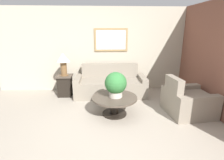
# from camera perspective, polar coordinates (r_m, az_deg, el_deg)

# --- Properties ---
(ground_plane) EXTENTS (20.00, 20.00, 0.00)m
(ground_plane) POSITION_cam_1_polar(r_m,az_deg,el_deg) (3.34, -0.64, -19.33)
(ground_plane) COLOR gray
(wall_back) EXTENTS (6.92, 0.09, 2.60)m
(wall_back) POSITION_cam_1_polar(r_m,az_deg,el_deg) (5.65, -1.89, 9.86)
(wall_back) COLOR #B2A893
(wall_back) RESTS_ON ground_plane
(wall_right) EXTENTS (0.06, 4.87, 2.60)m
(wall_right) POSITION_cam_1_polar(r_m,az_deg,el_deg) (4.94, 29.02, 6.79)
(wall_right) COLOR brown
(wall_right) RESTS_ON ground_plane
(couch_main) EXTENTS (2.10, 0.88, 0.91)m
(couch_main) POSITION_cam_1_polar(r_m,az_deg,el_deg) (5.30, -0.54, -1.73)
(couch_main) COLOR gray
(couch_main) RESTS_ON ground_plane
(armchair) EXTENTS (1.06, 1.05, 0.91)m
(armchair) POSITION_cam_1_polar(r_m,az_deg,el_deg) (4.52, 23.34, -6.49)
(armchair) COLOR gray
(armchair) RESTS_ON ground_plane
(coffee_table) EXTENTS (1.05, 1.05, 0.44)m
(coffee_table) POSITION_cam_1_polar(r_m,az_deg,el_deg) (4.10, 0.82, -7.06)
(coffee_table) COLOR black
(coffee_table) RESTS_ON ground_plane
(side_table) EXTENTS (0.46, 0.46, 0.63)m
(side_table) POSITION_cam_1_polar(r_m,az_deg,el_deg) (5.42, -15.08, -1.70)
(side_table) COLOR black
(side_table) RESTS_ON ground_plane
(table_lamp) EXTENTS (0.40, 0.40, 0.66)m
(table_lamp) POSITION_cam_1_polar(r_m,az_deg,el_deg) (5.24, -15.69, 6.20)
(table_lamp) COLOR brown
(table_lamp) RESTS_ON side_table
(potted_plant_on_table) EXTENTS (0.50, 0.50, 0.58)m
(potted_plant_on_table) POSITION_cam_1_polar(r_m,az_deg,el_deg) (3.96, 1.22, -1.34)
(potted_plant_on_table) COLOR beige
(potted_plant_on_table) RESTS_ON coffee_table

